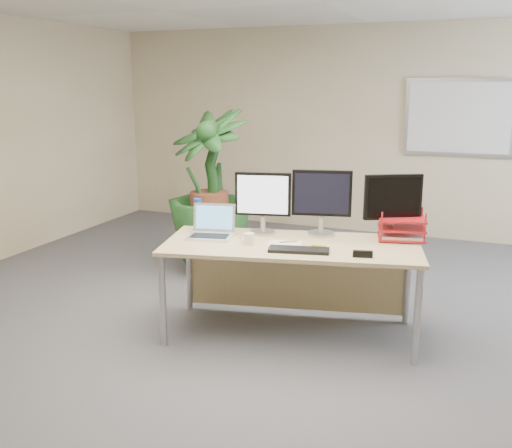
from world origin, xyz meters
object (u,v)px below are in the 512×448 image
at_px(desk, 292,259).
at_px(laptop, 212,229).
at_px(floor_plant, 209,203).
at_px(monitor_right, 322,198).
at_px(monitor_left, 263,199).

xyz_separation_m(desk, laptop, (-0.65, -0.13, 0.22)).
bearing_deg(laptop, desk, 11.43).
relative_size(desk, laptop, 5.20).
bearing_deg(desk, floor_plant, 139.99).
relative_size(monitor_right, laptop, 1.32).
height_order(floor_plant, monitor_right, floor_plant).
relative_size(floor_plant, monitor_left, 2.97).
distance_m(desk, floor_plant, 1.64).
xyz_separation_m(floor_plant, monitor_right, (1.42, -0.83, 0.31)).
xyz_separation_m(floor_plant, laptop, (0.61, -1.18, 0.07)).
bearing_deg(monitor_right, desk, -126.87).
xyz_separation_m(floor_plant, monitor_left, (0.96, -0.96, 0.30)).
bearing_deg(laptop, floor_plant, 117.12).
distance_m(monitor_left, laptop, 0.48).
relative_size(floor_plant, laptop, 3.72).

